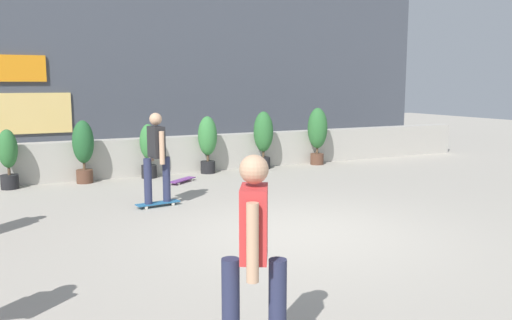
{
  "coord_description": "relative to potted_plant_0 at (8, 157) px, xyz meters",
  "views": [
    {
      "loc": [
        -4.01,
        -6.62,
        2.22
      ],
      "look_at": [
        0.0,
        1.5,
        0.9
      ],
      "focal_mm": 37.28,
      "sensor_mm": 36.0,
      "label": 1
    }
  ],
  "objects": [
    {
      "name": "ground_plane",
      "position": [
        3.8,
        -5.55,
        -0.69
      ],
      "size": [
        48.0,
        48.0,
        0.0
      ],
      "primitive_type": "plane",
      "color": "#A8A093"
    },
    {
      "name": "skateboard_near_camera",
      "position": [
        3.49,
        -0.94,
        -0.63
      ],
      "size": [
        0.75,
        0.65,
        0.08
      ],
      "color": "#72338C",
      "rests_on": "ground"
    },
    {
      "name": "potted_plant_0",
      "position": [
        0.0,
        0.0,
        0.0
      ],
      "size": [
        0.4,
        0.4,
        1.26
      ],
      "color": "black",
      "rests_on": "ground"
    },
    {
      "name": "skater_foreground",
      "position": [
        2.35,
        -2.97,
        0.25
      ],
      "size": [
        0.82,
        0.56,
        1.7
      ],
      "color": "#266699",
      "rests_on": "ground"
    },
    {
      "name": "potted_plant_3",
      "position": [
        4.47,
        -0.0,
        0.12
      ],
      "size": [
        0.47,
        0.47,
        1.41
      ],
      "color": "black",
      "rests_on": "ground"
    },
    {
      "name": "potted_plant_5",
      "position": [
        7.66,
        -0.0,
        0.22
      ],
      "size": [
        0.54,
        0.54,
        1.55
      ],
      "color": "brown",
      "rests_on": "ground"
    },
    {
      "name": "skater_by_wall_left",
      "position": [
        1.49,
        -8.7,
        0.25
      ],
      "size": [
        0.8,
        0.56,
        1.7
      ],
      "color": "#BF8C26",
      "rests_on": "ground"
    },
    {
      "name": "planter_wall",
      "position": [
        3.8,
        0.45,
        -0.24
      ],
      "size": [
        18.0,
        0.4,
        0.9
      ],
      "primitive_type": "cube",
      "color": "#B2ADA3",
      "rests_on": "ground"
    },
    {
      "name": "building_backdrop",
      "position": [
        3.79,
        4.45,
        2.56
      ],
      "size": [
        20.0,
        2.08,
        6.5
      ],
      "color": "#424751",
      "rests_on": "ground"
    },
    {
      "name": "potted_plant_1",
      "position": [
        1.52,
        -0.0,
        0.11
      ],
      "size": [
        0.46,
        0.46,
        1.4
      ],
      "color": "brown",
      "rests_on": "ground"
    },
    {
      "name": "potted_plant_4",
      "position": [
        6.01,
        -0.0,
        0.18
      ],
      "size": [
        0.51,
        0.51,
        1.49
      ],
      "color": "black",
      "rests_on": "ground"
    },
    {
      "name": "potted_plant_2",
      "position": [
        2.99,
        -0.0,
        0.01
      ],
      "size": [
        0.4,
        0.4,
        1.27
      ],
      "color": "black",
      "rests_on": "ground"
    }
  ]
}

